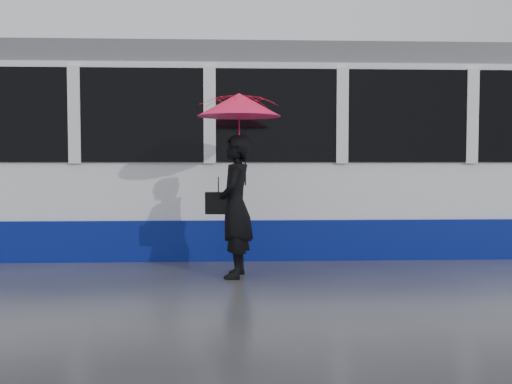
{
  "coord_description": "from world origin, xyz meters",
  "views": [
    {
      "loc": [
        0.33,
        -7.32,
        1.5
      ],
      "look_at": [
        0.66,
        0.28,
        1.1
      ],
      "focal_mm": 40.0,
      "sensor_mm": 36.0,
      "label": 1
    }
  ],
  "objects": [
    {
      "name": "umbrella",
      "position": [
        0.44,
        0.06,
        2.03
      ],
      "size": [
        1.21,
        1.21,
        1.25
      ],
      "rotation": [
        0.0,
        0.0,
        -0.12
      ],
      "color": "#E7135E",
      "rests_on": "ground"
    },
    {
      "name": "woman",
      "position": [
        0.39,
        0.06,
        0.92
      ],
      "size": [
        0.52,
        0.72,
        1.85
      ],
      "primitive_type": "imported",
      "rotation": [
        0.0,
        0.0,
        -1.7
      ],
      "color": "black",
      "rests_on": "ground"
    },
    {
      "name": "tram",
      "position": [
        2.51,
        2.5,
        1.64
      ],
      "size": [
        26.0,
        2.56,
        3.35
      ],
      "color": "white",
      "rests_on": "ground"
    },
    {
      "name": "handbag",
      "position": [
        0.17,
        0.08,
        0.97
      ],
      "size": [
        0.35,
        0.18,
        0.47
      ],
      "rotation": [
        0.0,
        0.0,
        -0.12
      ],
      "color": "black",
      "rests_on": "ground"
    },
    {
      "name": "rails",
      "position": [
        0.0,
        2.5,
        0.01
      ],
      "size": [
        34.0,
        1.51,
        0.02
      ],
      "color": "#3F3D38",
      "rests_on": "ground"
    },
    {
      "name": "ground",
      "position": [
        0.0,
        0.0,
        0.0
      ],
      "size": [
        90.0,
        90.0,
        0.0
      ],
      "primitive_type": "plane",
      "color": "#2F2F34",
      "rests_on": "ground"
    }
  ]
}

